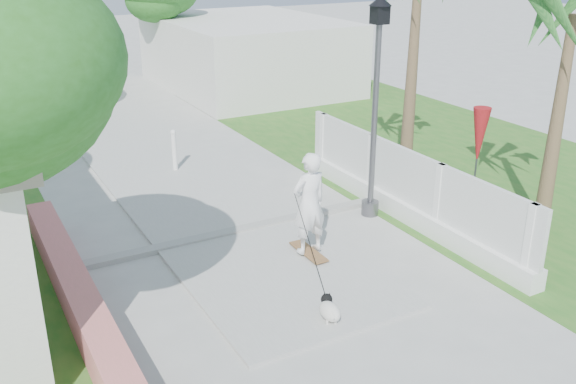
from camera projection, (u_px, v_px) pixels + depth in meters
path_strip at (80, 92)px, 24.04m from camera, size 3.20×36.00×0.06m
curb at (235, 232)px, 12.64m from camera, size 6.50×0.25×0.10m
grass_right at (439, 153)px, 17.42m from camera, size 8.00×20.00×0.01m
pink_wall at (93, 327)px, 9.07m from camera, size 0.45×8.20×0.80m
lattice_fence at (405, 194)px, 13.17m from camera, size 0.35×7.00×1.50m
building_right at (247, 53)px, 24.63m from camera, size 6.00×8.00×2.60m
street_lamp at (375, 102)px, 12.65m from camera, size 0.44×0.44×4.44m
bollard at (174, 150)px, 15.79m from camera, size 0.14×0.14×1.09m
patio_umbrella at (479, 137)px, 12.96m from camera, size 0.36×0.36×2.30m
palm_near at (572, 28)px, 11.33m from camera, size 1.80×1.80×4.70m
skateboarder at (308, 228)px, 10.80m from camera, size 1.19×2.33×2.00m
dog at (329, 310)px, 9.67m from camera, size 0.39×0.58×0.41m
parked_car at (58, 37)px, 32.83m from camera, size 4.36×2.74×1.39m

